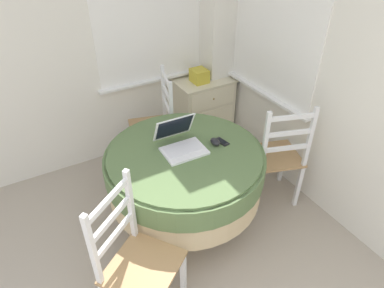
% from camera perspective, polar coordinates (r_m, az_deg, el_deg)
% --- Properties ---
extents(corner_room_shell, '(4.35, 4.92, 2.55)m').
position_cam_1_polar(corner_room_shell, '(2.53, 2.53, 12.07)').
color(corner_room_shell, white).
rests_on(corner_room_shell, ground_plane).
extents(round_dining_table, '(1.23, 1.23, 0.73)m').
position_cam_1_polar(round_dining_table, '(2.69, -1.20, -4.31)').
color(round_dining_table, '#4C3D2D').
rests_on(round_dining_table, ground_plane).
extents(laptop, '(0.33, 0.35, 0.23)m').
position_cam_1_polar(laptop, '(2.60, -1.92, 0.26)').
color(laptop, white).
rests_on(laptop, round_dining_table).
extents(computer_mouse, '(0.06, 0.10, 0.05)m').
position_cam_1_polar(computer_mouse, '(2.65, 3.89, 0.37)').
color(computer_mouse, black).
rests_on(computer_mouse, round_dining_table).
extents(cell_phone, '(0.07, 0.13, 0.01)m').
position_cam_1_polar(cell_phone, '(2.69, 5.01, 0.40)').
color(cell_phone, black).
rests_on(cell_phone, round_dining_table).
extents(dining_chair_near_back_window, '(0.50, 0.52, 1.02)m').
position_cam_1_polar(dining_chair_near_back_window, '(3.38, -6.11, 3.03)').
color(dining_chair_near_back_window, '#A87F51').
rests_on(dining_chair_near_back_window, ground_plane).
extents(dining_chair_near_right_window, '(0.54, 0.52, 1.02)m').
position_cam_1_polar(dining_chair_near_right_window, '(3.04, 13.92, -2.13)').
color(dining_chair_near_right_window, '#A87F51').
rests_on(dining_chair_near_right_window, ground_plane).
extents(dining_chair_camera_near, '(0.58, 0.58, 1.02)m').
position_cam_1_polar(dining_chair_camera_near, '(2.23, -9.24, -18.88)').
color(dining_chair_camera_near, '#A87F51').
rests_on(dining_chair_camera_near, ground_plane).
extents(corner_cabinet, '(0.62, 0.40, 0.73)m').
position_cam_1_polar(corner_cabinet, '(3.86, 1.97, 5.68)').
color(corner_cabinet, beige).
rests_on(corner_cabinet, ground_plane).
extents(storage_box, '(0.16, 0.18, 0.14)m').
position_cam_1_polar(storage_box, '(3.63, 1.22, 11.31)').
color(storage_box, gold).
rests_on(storage_box, corner_cabinet).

